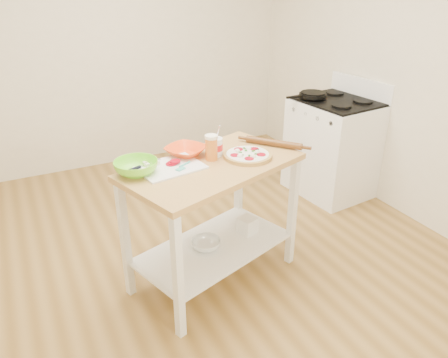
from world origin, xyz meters
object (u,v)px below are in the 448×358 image
at_px(skillet, 312,95).
at_px(knife, 140,167).
at_px(shelf_bin, 247,225).
at_px(green_bowl, 136,167).
at_px(pizza, 248,155).
at_px(shelf_glass_bowl, 206,244).
at_px(gas_stove, 333,147).
at_px(cutting_board, 169,167).
at_px(yogurt_tub, 215,147).
at_px(spatula, 183,166).
at_px(orange_bowl, 186,151).
at_px(beer_pint, 211,147).
at_px(rolling_pin, 274,143).
at_px(prep_island, 213,198).

height_order(skillet, knife, skillet).
bearing_deg(shelf_bin, green_bowl, 178.38).
distance_m(pizza, shelf_glass_bowl, 0.70).
height_order(gas_stove, shelf_glass_bowl, gas_stove).
distance_m(cutting_board, knife, 0.18).
height_order(cutting_board, yogurt_tub, yogurt_tub).
bearing_deg(knife, cutting_board, -40.76).
xyz_separation_m(spatula, knife, (-0.25, 0.11, 0.00)).
relative_size(spatula, yogurt_tub, 0.61).
bearing_deg(orange_bowl, skillet, 23.09).
distance_m(green_bowl, yogurt_tub, 0.56).
bearing_deg(beer_pint, shelf_glass_bowl, -140.85).
bearing_deg(shelf_bin, gas_stove, 26.56).
distance_m(gas_stove, skillet, 0.56).
relative_size(skillet, pizza, 1.26).
bearing_deg(shelf_bin, skillet, 35.50).
bearing_deg(pizza, yogurt_tub, 143.77).
bearing_deg(orange_bowl, green_bowl, -160.79).
relative_size(gas_stove, pizza, 3.42).
distance_m(cutting_board, green_bowl, 0.21).
relative_size(spatula, shelf_glass_bowl, 0.64).
bearing_deg(rolling_pin, knife, 177.33).
distance_m(rolling_pin, shelf_glass_bowl, 0.86).
relative_size(prep_island, rolling_pin, 3.18).
distance_m(prep_island, yogurt_tub, 0.35).
xyz_separation_m(green_bowl, beer_pint, (0.51, -0.01, 0.04)).
xyz_separation_m(prep_island, yogurt_tub, (0.08, 0.13, 0.31)).
height_order(knife, green_bowl, green_bowl).
bearing_deg(knife, green_bowl, -145.65).
distance_m(spatula, yogurt_tub, 0.30).
bearing_deg(prep_island, cutting_board, 165.66).
height_order(green_bowl, rolling_pin, green_bowl).
xyz_separation_m(gas_stove, shelf_glass_bowl, (-1.69, -0.72, -0.18)).
distance_m(spatula, orange_bowl, 0.22).
height_order(knife, shelf_bin, knife).
bearing_deg(knife, pizza, -32.02).
bearing_deg(green_bowl, yogurt_tub, 4.76).
relative_size(green_bowl, shelf_glass_bowl, 1.30).
xyz_separation_m(pizza, beer_pint, (-0.23, 0.07, 0.07)).
bearing_deg(green_bowl, gas_stove, 16.87).
relative_size(green_bowl, shelf_bin, 2.26).
distance_m(skillet, shelf_bin, 1.55).
height_order(knife, yogurt_tub, yogurt_tub).
relative_size(spatula, green_bowl, 0.49).
xyz_separation_m(prep_island, pizza, (0.26, -0.00, 0.27)).
bearing_deg(cutting_board, skillet, 16.58).
bearing_deg(spatula, skillet, 0.24).
bearing_deg(beer_pint, gas_stove, 22.01).
height_order(gas_stove, yogurt_tub, yogurt_tub).
distance_m(knife, shelf_bin, 0.96).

